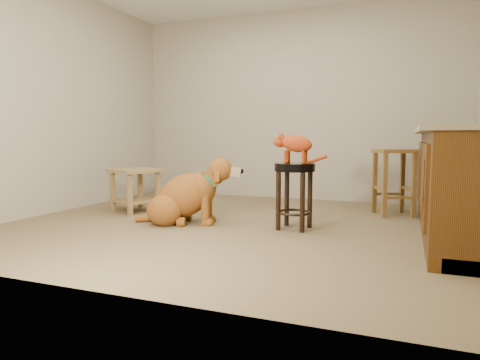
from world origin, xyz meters
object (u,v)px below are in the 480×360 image
at_px(wood_stool, 394,181).
at_px(golden_retriever, 185,197).
at_px(side_table, 135,184).
at_px(tabby_kitten, 294,145).
at_px(padded_stool, 294,182).

relative_size(wood_stool, golden_retriever, 0.68).
relative_size(side_table, tabby_kitten, 1.22).
xyz_separation_m(padded_stool, tabby_kitten, (-0.01, 0.00, 0.35)).
relative_size(padded_stool, tabby_kitten, 1.20).
bearing_deg(wood_stool, golden_retriever, -147.24).
bearing_deg(padded_stool, tabby_kitten, 169.68).
bearing_deg(side_table, golden_retriever, -24.34).
bearing_deg(golden_retriever, tabby_kitten, -9.05).
relative_size(padded_stool, side_table, 0.99).
xyz_separation_m(side_table, tabby_kitten, (1.94, -0.25, 0.47)).
xyz_separation_m(golden_retriever, tabby_kitten, (1.07, 0.14, 0.53)).
bearing_deg(tabby_kitten, wood_stool, 56.67).
height_order(wood_stool, side_table, wood_stool).
distance_m(padded_stool, tabby_kitten, 0.35).
height_order(padded_stool, side_table, padded_stool).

